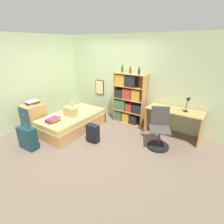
# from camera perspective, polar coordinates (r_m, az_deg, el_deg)

# --- Properties ---
(ground_plane) EXTENTS (14.00, 14.00, 0.00)m
(ground_plane) POSITION_cam_1_polar(r_m,az_deg,el_deg) (4.84, -7.43, -7.43)
(ground_plane) COLOR #756051
(wall_back) EXTENTS (10.00, 0.09, 2.60)m
(wall_back) POSITION_cam_1_polar(r_m,az_deg,el_deg) (5.59, 2.50, 10.87)
(wall_back) COLOR beige
(wall_back) RESTS_ON ground_plane
(wall_left) EXTENTS (0.06, 10.00, 2.60)m
(wall_left) POSITION_cam_1_polar(r_m,az_deg,el_deg) (5.86, -23.09, 9.70)
(wall_left) COLOR beige
(wall_left) RESTS_ON ground_plane
(bed) EXTENTS (1.03, 1.84, 0.46)m
(bed) POSITION_cam_1_polar(r_m,az_deg,el_deg) (5.15, -12.68, -3.14)
(bed) COLOR tan
(bed) RESTS_ON ground_plane
(handbag) EXTENTS (0.40, 0.18, 0.45)m
(handbag) POSITION_cam_1_polar(r_m,az_deg,el_deg) (4.90, -13.42, 0.16)
(handbag) COLOR tan
(handbag) RESTS_ON bed
(book_stack_on_bed) EXTENTS (0.31, 0.39, 0.08)m
(book_stack_on_bed) POSITION_cam_1_polar(r_m,az_deg,el_deg) (4.73, -18.72, -2.45)
(book_stack_on_bed) COLOR gold
(book_stack_on_bed) RESTS_ON bed
(suitcase) EXTENTS (0.48, 0.24, 0.67)m
(suitcase) POSITION_cam_1_polar(r_m,az_deg,el_deg) (4.57, -25.80, -7.63)
(suitcase) COLOR #143842
(suitcase) RESTS_ON ground_plane
(dresser) EXTENTS (0.50, 0.55, 0.77)m
(dresser) POSITION_cam_1_polar(r_m,az_deg,el_deg) (5.37, -24.22, -1.72)
(dresser) COLOR tan
(dresser) RESTS_ON ground_plane
(magazine_pile_on_dresser) EXTENTS (0.31, 0.37, 0.09)m
(magazine_pile_on_dresser) POSITION_cam_1_polar(r_m,az_deg,el_deg) (5.28, -24.67, 2.86)
(magazine_pile_on_dresser) COLOR silver
(magazine_pile_on_dresser) RESTS_ON dresser
(bookcase) EXTENTS (0.96, 0.33, 1.53)m
(bookcase) POSITION_cam_1_polar(r_m,az_deg,el_deg) (5.32, 5.26, 4.04)
(bookcase) COLOR tan
(bookcase) RESTS_ON ground_plane
(bottle_green) EXTENTS (0.08, 0.08, 0.23)m
(bottle_green) POSITION_cam_1_polar(r_m,az_deg,el_deg) (5.26, 3.37, 13.69)
(bottle_green) COLOR #1E6B2D
(bottle_green) RESTS_ON bookcase
(bottle_brown) EXTENTS (0.06, 0.06, 0.21)m
(bottle_brown) POSITION_cam_1_polar(r_m,az_deg,el_deg) (5.11, 6.00, 13.32)
(bottle_brown) COLOR brown
(bottle_brown) RESTS_ON bookcase
(bottle_clear) EXTENTS (0.07, 0.07, 0.21)m
(bottle_clear) POSITION_cam_1_polar(r_m,az_deg,el_deg) (4.95, 8.81, 12.90)
(bottle_clear) COLOR navy
(bottle_clear) RESTS_ON bookcase
(desk) EXTENTS (1.40, 0.58, 0.75)m
(desk) POSITION_cam_1_polar(r_m,az_deg,el_deg) (4.81, 19.55, -1.67)
(desk) COLOR tan
(desk) RESTS_ON ground_plane
(desk_lamp) EXTENTS (0.17, 0.12, 0.42)m
(desk_lamp) POSITION_cam_1_polar(r_m,az_deg,el_deg) (4.61, 23.70, 3.29)
(desk_lamp) COLOR black
(desk_lamp) RESTS_ON desk
(desk_chair) EXTENTS (0.62, 0.62, 0.97)m
(desk_chair) POSITION_cam_1_polar(r_m,az_deg,el_deg) (4.31, 15.03, -7.21)
(desk_chair) COLOR black
(desk_chair) RESTS_ON ground_plane
(backpack) EXTENTS (0.32, 0.20, 0.46)m
(backpack) POSITION_cam_1_polar(r_m,az_deg,el_deg) (4.43, -6.32, -7.01)
(backpack) COLOR black
(backpack) RESTS_ON ground_plane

